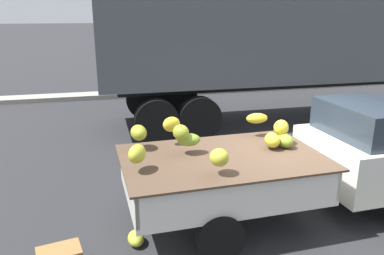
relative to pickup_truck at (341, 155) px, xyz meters
name	(u,v)px	position (x,y,z in m)	size (l,w,h in m)	color
ground	(286,204)	(-0.78, 0.24, -0.88)	(220.00, 220.00, 0.00)	#28282B
curb_strip	(174,92)	(-0.78, 9.49, -0.80)	(80.00, 0.80, 0.16)	gray
pickup_truck	(341,155)	(0.00, 0.00, 0.00)	(5.13, 1.97, 1.70)	silver
semi_trailer	(310,31)	(2.27, 5.08, 1.66)	(12.01, 2.71, 3.95)	#4C5156
fallen_banana_bunch_near_tailgate	(136,238)	(-3.32, -0.29, -0.79)	(0.33, 0.22, 0.18)	#A5B032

